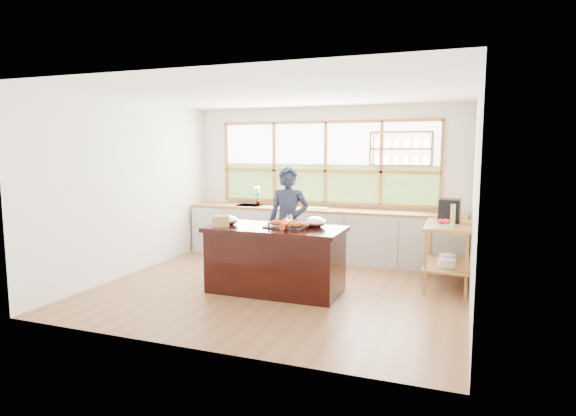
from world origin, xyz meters
The scene contains 18 objects.
ground_plane centered at (0.00, 0.00, 0.00)m, with size 5.00×5.00×0.00m, color brown.
room_shell centered at (0.02, 0.51, 1.75)m, with size 5.02×4.52×2.71m.
back_counter centered at (-0.02, 1.94, 0.45)m, with size 4.90×0.63×0.90m.
right_shelf_unit centered at (2.19, 0.89, 0.60)m, with size 0.62×1.10×0.90m.
island centered at (0.00, -0.20, 0.45)m, with size 1.85×0.90×0.90m.
cook centered at (-0.07, 0.48, 0.84)m, with size 0.62×0.40×1.69m, color #1C2338.
potted_plant centered at (-1.25, 2.00, 1.03)m, with size 0.14×0.09×0.26m, color slate.
cutting_board centered at (-0.07, 1.94, 0.91)m, with size 0.40×0.30×0.01m, color #61C437.
espresso_machine centered at (2.19, 1.09, 1.07)m, with size 0.29×0.31×0.33m, color black.
wine_bottle centered at (2.24, 0.90, 1.04)m, with size 0.07×0.07×0.29m, color #B2C55A.
fruit_bowl centered at (2.14, 0.58, 0.94)m, with size 0.24×0.24×0.11m.
slate_board centered at (0.15, -0.16, 0.91)m, with size 0.55×0.40×0.02m, color black.
lobster_pile centered at (0.18, -0.19, 0.96)m, with size 0.52×0.48×0.08m.
mixing_bowl_left centered at (-0.70, -0.24, 0.96)m, with size 0.28×0.28×0.13m, color #B6BABE.
mixing_bowl_right centered at (0.49, 0.00, 0.97)m, with size 0.31×0.31×0.15m, color #B6BABE.
wine_glass centered at (0.29, -0.43, 1.06)m, with size 0.08×0.08×0.22m.
wicker_basket centered at (-0.72, -0.41, 0.97)m, with size 0.23×0.23×0.15m, color #AE7952.
parchment_roll centered at (-0.80, 0.04, 0.94)m, with size 0.08×0.08×0.30m, color white.
Camera 1 is at (2.41, -6.16, 1.97)m, focal length 30.00 mm.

